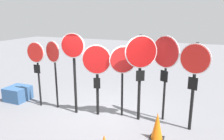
# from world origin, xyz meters

# --- Properties ---
(ground_plane) EXTENTS (40.00, 40.00, 0.00)m
(ground_plane) POSITION_xyz_m (0.00, 0.00, 0.00)
(ground_plane) COLOR slate
(stop_sign_0) EXTENTS (0.70, 0.12, 2.26)m
(stop_sign_0) POSITION_xyz_m (-2.45, -0.25, 1.65)
(stop_sign_0) COLOR black
(stop_sign_0) RESTS_ON ground
(stop_sign_1) EXTENTS (0.68, 0.24, 2.31)m
(stop_sign_1) POSITION_xyz_m (-1.81, -0.18, 1.72)
(stop_sign_1) COLOR black
(stop_sign_1) RESTS_ON ground
(stop_sign_2) EXTENTS (0.76, 0.18, 2.60)m
(stop_sign_2) POSITION_xyz_m (-0.98, -0.28, 1.83)
(stop_sign_2) COLOR black
(stop_sign_2) RESTS_ON ground
(stop_sign_3) EXTENTS (0.88, 0.24, 2.26)m
(stop_sign_3) POSITION_xyz_m (-0.26, -0.15, 1.57)
(stop_sign_3) COLOR black
(stop_sign_3) RESTS_ON ground
(stop_sign_4) EXTENTS (0.71, 0.46, 2.23)m
(stop_sign_4) POSITION_xyz_m (0.50, 0.08, 1.65)
(stop_sign_4) COLOR black
(stop_sign_4) RESTS_ON ground
(stop_sign_5) EXTENTS (0.81, 0.50, 2.58)m
(stop_sign_5) POSITION_xyz_m (1.05, 0.01, 1.81)
(stop_sign_5) COLOR black
(stop_sign_5) RESTS_ON ground
(stop_sign_6) EXTENTS (0.83, 0.47, 2.56)m
(stop_sign_6) POSITION_xyz_m (1.70, 0.29, 1.89)
(stop_sign_6) COLOR black
(stop_sign_6) RESTS_ON ground
(stop_sign_7) EXTENTS (0.78, 0.27, 2.44)m
(stop_sign_7) POSITION_xyz_m (2.50, -0.04, 1.70)
(stop_sign_7) COLOR black
(stop_sign_7) RESTS_ON ground
(traffic_cone_0) EXTENTS (0.36, 0.36, 0.74)m
(traffic_cone_0) POSITION_xyz_m (1.76, -0.84, 0.36)
(traffic_cone_0) COLOR black
(traffic_cone_0) RESTS_ON ground
(storage_crate) EXTENTS (0.77, 0.78, 0.51)m
(storage_crate) POSITION_xyz_m (-3.58, -0.12, 0.26)
(storage_crate) COLOR #335684
(storage_crate) RESTS_ON ground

